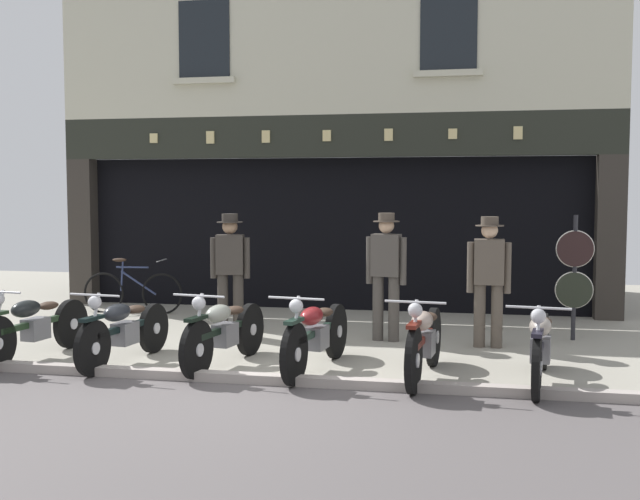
{
  "coord_description": "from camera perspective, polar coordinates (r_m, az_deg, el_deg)",
  "views": [
    {
      "loc": [
        2.45,
        -7.65,
        2.02
      ],
      "look_at": [
        0.38,
        2.56,
        1.23
      ],
      "focal_mm": 43.26,
      "sensor_mm": 36.0,
      "label": 1
    }
  ],
  "objects": [
    {
      "name": "ground",
      "position": [
        7.39,
        -8.54,
        -11.91
      ],
      "size": [
        21.49,
        22.0,
        0.18
      ],
      "color": "#9B9688"
    },
    {
      "name": "shop_facade",
      "position": [
        14.88,
        2.0,
        3.0
      ],
      "size": [
        9.79,
        4.42,
        6.09
      ],
      "color": "black",
      "rests_on": "ground"
    },
    {
      "name": "motorcycle_far_left",
      "position": [
        9.95,
        -20.38,
        -5.21
      ],
      "size": [
        0.62,
        2.0,
        0.91
      ],
      "rotation": [
        0.0,
        0.0,
        3.03
      ],
      "color": "black",
      "rests_on": "ground"
    },
    {
      "name": "motorcycle_left",
      "position": [
        9.37,
        -14.31,
        -5.67
      ],
      "size": [
        0.62,
        1.93,
        0.91
      ],
      "rotation": [
        0.0,
        0.0,
        3.03
      ],
      "color": "black",
      "rests_on": "ground"
    },
    {
      "name": "motorcycle_center_left",
      "position": [
        9.01,
        -7.1,
        -5.92
      ],
      "size": [
        0.62,
        1.95,
        0.92
      ],
      "rotation": [
        0.0,
        0.0,
        2.98
      ],
      "color": "black",
      "rests_on": "ground"
    },
    {
      "name": "motorcycle_center",
      "position": [
        8.71,
        -0.29,
        -6.19
      ],
      "size": [
        0.62,
        2.07,
        0.93
      ],
      "rotation": [
        0.0,
        0.0,
        3.01
      ],
      "color": "black",
      "rests_on": "ground"
    },
    {
      "name": "motorcycle_center_right",
      "position": [
        8.43,
        7.71,
        -6.56
      ],
      "size": [
        0.62,
        1.99,
        0.94
      ],
      "rotation": [
        0.0,
        0.0,
        3.04
      ],
      "color": "black",
      "rests_on": "ground"
    },
    {
      "name": "motorcycle_right",
      "position": [
        8.46,
        16.01,
        -6.73
      ],
      "size": [
        0.62,
        2.05,
        0.91
      ],
      "rotation": [
        0.0,
        0.0,
        3.01
      ],
      "color": "black",
      "rests_on": "ground"
    },
    {
      "name": "salesman_left",
      "position": [
        10.91,
        -6.66,
        -1.27
      ],
      "size": [
        0.55,
        0.37,
        1.72
      ],
      "rotation": [
        0.0,
        0.0,
        3.31
      ],
      "color": "#38332D",
      "rests_on": "ground"
    },
    {
      "name": "shopkeeper_center",
      "position": [
        10.44,
        4.91,
        -1.46
      ],
      "size": [
        0.56,
        0.35,
        1.74
      ],
      "rotation": [
        0.0,
        0.0,
        3.0
      ],
      "color": "#47423D",
      "rests_on": "ground"
    },
    {
      "name": "salesman_right",
      "position": [
        10.21,
        12.38,
        -1.8
      ],
      "size": [
        0.56,
        0.36,
        1.7
      ],
      "rotation": [
        0.0,
        0.0,
        3.15
      ],
      "color": "brown",
      "rests_on": "ground"
    },
    {
      "name": "tyre_sign_pole",
      "position": [
        11.0,
        18.31,
        -1.47
      ],
      "size": [
        0.51,
        0.06,
        1.71
      ],
      "color": "#232328",
      "rests_on": "ground"
    },
    {
      "name": "advert_board_near",
      "position": [
        13.96,
        -9.38,
        2.7
      ],
      "size": [
        0.71,
        0.03,
        1.03
      ],
      "color": "silver"
    },
    {
      "name": "advert_board_far",
      "position": [
        14.45,
        -13.96,
        2.75
      ],
      "size": [
        0.72,
        0.03,
        1.03
      ],
      "color": "beige"
    },
    {
      "name": "leaning_bicycle",
      "position": [
        13.24,
        -13.71,
        -2.96
      ],
      "size": [
        1.69,
        0.5,
        0.94
      ],
      "rotation": [
        0.0,
        0.0,
        -1.47
      ],
      "color": "black",
      "rests_on": "ground"
    }
  ]
}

